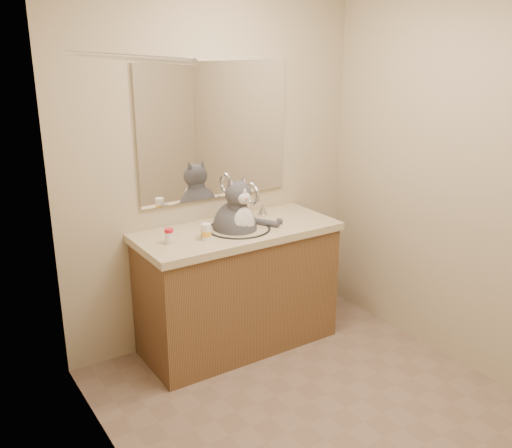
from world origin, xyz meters
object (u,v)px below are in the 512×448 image
at_px(pill_bottle_orange, 206,232).
at_px(grey_canister, 204,232).
at_px(cat, 236,225).
at_px(pill_bottle_redcap, 169,236).

height_order(pill_bottle_orange, grey_canister, pill_bottle_orange).
height_order(cat, grey_canister, cat).
bearing_deg(pill_bottle_redcap, grey_canister, -1.57).
xyz_separation_m(pill_bottle_redcap, grey_canister, (0.24, -0.01, -0.01)).
xyz_separation_m(pill_bottle_redcap, pill_bottle_orange, (0.22, -0.06, 0.00)).
bearing_deg(pill_bottle_orange, pill_bottle_redcap, 163.91).
distance_m(cat, pill_bottle_redcap, 0.49).
xyz_separation_m(cat, pill_bottle_redcap, (-0.49, -0.02, 0.02)).
relative_size(pill_bottle_orange, grey_canister, 1.53).
distance_m(pill_bottle_redcap, pill_bottle_orange, 0.23).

